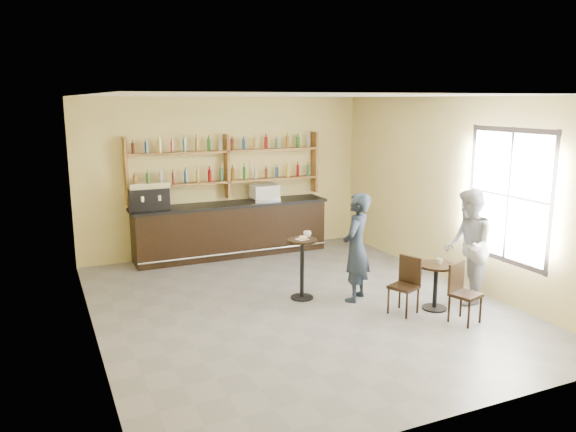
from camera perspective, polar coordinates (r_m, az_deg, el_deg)
name	(u,v)px	position (r m, az deg, el deg)	size (l,w,h in m)	color
floor	(297,305)	(8.88, 0.97, -9.00)	(7.00, 7.00, 0.00)	slate
ceiling	(298,96)	(8.30, 1.04, 12.13)	(7.00, 7.00, 0.00)	white
wall_back	(225,176)	(11.66, -6.40, 4.07)	(7.00, 7.00, 0.00)	#E1CE80
wall_front	(456,266)	(5.57, 16.67, -4.86)	(7.00, 7.00, 0.00)	#E1CE80
wall_left	(88,222)	(7.68, -19.68, -0.56)	(7.00, 7.00, 0.00)	#E1CE80
wall_right	(455,191)	(10.08, 16.62, 2.44)	(7.00, 7.00, 0.00)	#E1CE80
window_pane	(509,196)	(9.20, 21.49, 1.89)	(2.00, 2.00, 0.00)	white
window_frame	(508,196)	(9.20, 21.47, 1.89)	(0.04, 1.70, 2.10)	black
shelf_unit	(227,166)	(11.51, -6.22, 5.03)	(4.00, 0.26, 1.40)	brown
liquor_bottles	(227,158)	(11.50, -6.24, 5.87)	(3.68, 0.10, 1.00)	#8C5919
bar_counter	(231,229)	(11.52, -5.77, -1.35)	(4.03, 0.79, 1.09)	black
espresso_machine	(149,196)	(10.97, -13.99, 2.00)	(0.74, 0.48, 0.53)	black
pastry_case	(264,193)	(11.63, -2.43, 2.39)	(0.55, 0.44, 0.33)	silver
pedestal_table	(302,269)	(9.00, 1.44, -5.40)	(0.48, 0.48, 0.98)	black
napkin	(302,239)	(8.87, 1.45, -2.36)	(0.17, 0.17, 0.00)	white
donut	(303,238)	(8.86, 1.54, -2.21)	(0.13, 0.13, 0.05)	gold
cup_pedestal	(307,234)	(9.01, 1.98, -1.84)	(0.12, 0.12, 0.10)	white
man_main	(356,247)	(8.90, 6.95, -3.19)	(0.63, 0.41, 1.73)	black
cafe_table	(435,287)	(8.88, 14.74, -6.96)	(0.56, 0.56, 0.71)	black
cup_cafe	(439,261)	(8.79, 15.13, -4.46)	(0.09, 0.09, 0.08)	white
chair_west	(404,286)	(8.57, 11.67, -7.00)	(0.37, 0.37, 0.85)	black
chair_south	(466,294)	(8.46, 17.60, -7.56)	(0.37, 0.37, 0.86)	black
patron_second	(468,246)	(9.18, 17.81, -2.95)	(0.88, 0.68, 1.81)	gray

